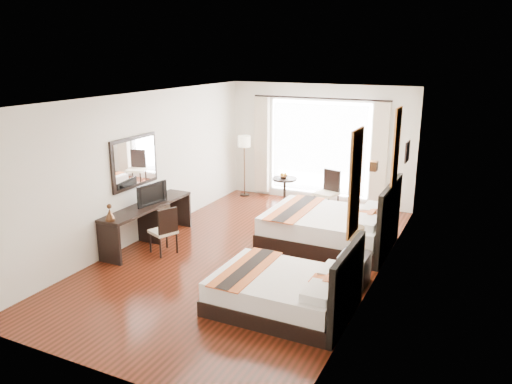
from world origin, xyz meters
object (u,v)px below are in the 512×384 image
at_px(nightstand, 354,269).
at_px(floor_lamp, 244,145).
at_px(vase, 354,255).
at_px(television, 150,193).
at_px(bed_far, 332,227).
at_px(bed_near, 286,291).
at_px(console_desk, 148,224).
at_px(side_table, 285,192).
at_px(table_lamp, 355,235).
at_px(desk_chair, 164,239).
at_px(fruit_bowl, 283,177).
at_px(window_chair, 327,200).

bearing_deg(nightstand, floor_lamp, 135.76).
distance_m(vase, television, 4.02).
height_order(bed_far, floor_lamp, floor_lamp).
relative_size(bed_near, console_desk, 0.88).
xyz_separation_m(bed_far, side_table, (-1.75, 1.91, -0.01)).
bearing_deg(floor_lamp, console_desk, -92.71).
xyz_separation_m(vase, television, (-3.99, 0.29, 0.40)).
height_order(vase, floor_lamp, floor_lamp).
height_order(bed_near, table_lamp, bed_near).
bearing_deg(television, bed_far, -56.05).
bearing_deg(bed_near, nightstand, 61.28).
bearing_deg(desk_chair, floor_lamp, -61.70).
bearing_deg(vase, console_desk, 176.86).
xyz_separation_m(television, desk_chair, (0.55, -0.36, -0.69)).
height_order(vase, fruit_bowl, fruit_bowl).
bearing_deg(vase, floor_lamp, 134.67).
bearing_deg(table_lamp, window_chair, 114.90).
bearing_deg(floor_lamp, vase, -45.33).
bearing_deg(table_lamp, desk_chair, -174.22).
height_order(bed_near, console_desk, bed_near).
bearing_deg(table_lamp, bed_far, 119.95).
distance_m(console_desk, television, 0.59).
relative_size(bed_near, fruit_bowl, 9.20).
height_order(nightstand, table_lamp, table_lamp).
distance_m(vase, floor_lamp, 5.50).
bearing_deg(window_chair, fruit_bowl, -79.23).
height_order(desk_chair, floor_lamp, floor_lamp).
distance_m(nightstand, floor_lamp, 5.41).
relative_size(nightstand, television, 0.74).
relative_size(bed_far, nightstand, 4.36).
distance_m(bed_far, desk_chair, 3.11).
distance_m(table_lamp, fruit_bowl, 4.18).
bearing_deg(table_lamp, console_desk, -179.36).
xyz_separation_m(table_lamp, window_chair, (-1.48, 3.18, -0.50)).
relative_size(bed_far, floor_lamp, 1.52).
distance_m(vase, fruit_bowl, 4.43).
xyz_separation_m(bed_near, nightstand, (0.65, 1.18, -0.03)).
xyz_separation_m(bed_near, bed_far, (-0.18, 2.66, 0.05)).
bearing_deg(floor_lamp, desk_chair, -84.28).
height_order(bed_near, television, television).
relative_size(nightstand, fruit_bowl, 2.52).
xyz_separation_m(nightstand, television, (-3.96, 0.11, 0.71)).
distance_m(table_lamp, side_table, 4.20).
bearing_deg(console_desk, floor_lamp, 87.29).
height_order(bed_far, window_chair, bed_far).
distance_m(table_lamp, console_desk, 3.97).
height_order(bed_far, table_lamp, bed_far).
bearing_deg(television, console_desk, 173.54).
bearing_deg(side_table, bed_far, -47.45).
bearing_deg(nightstand, fruit_bowl, 127.71).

